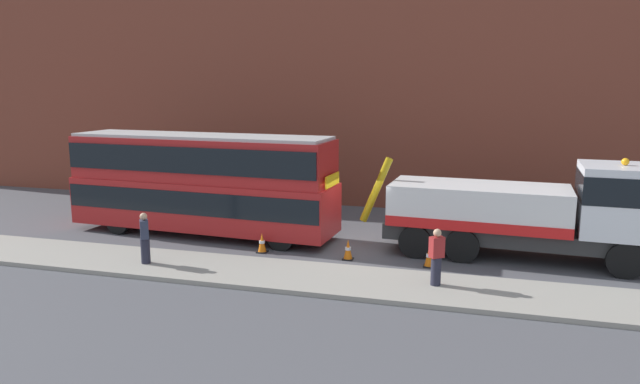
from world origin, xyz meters
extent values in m
plane|color=#4C4C51|center=(0.00, 0.00, 0.00)|extent=(120.00, 120.00, 0.00)
cube|color=gray|center=(0.00, -4.20, 0.07)|extent=(60.00, 2.80, 0.15)
cube|color=brown|center=(0.00, 7.61, 8.00)|extent=(60.00, 1.20, 16.00)
cube|color=#2D2D2D|center=(5.52, -0.02, 0.85)|extent=(9.12, 2.77, 0.55)
cube|color=silver|center=(8.71, -0.22, 2.28)|extent=(2.76, 2.76, 2.30)
cube|color=black|center=(8.71, -0.22, 2.73)|extent=(2.78, 2.78, 0.90)
cube|color=silver|center=(4.22, 0.06, 1.83)|extent=(6.25, 2.97, 1.40)
cube|color=red|center=(4.22, 0.06, 1.31)|extent=(6.25, 3.03, 0.36)
cylinder|color=#B79914|center=(0.52, 0.29, 2.13)|extent=(1.25, 0.36, 2.52)
sphere|color=orange|center=(8.71, -0.22, 3.55)|extent=(0.24, 0.24, 0.24)
cylinder|color=black|center=(8.88, 0.88, 0.58)|extent=(1.18, 0.41, 1.16)
cylinder|color=black|center=(8.74, -1.34, 0.58)|extent=(1.18, 0.41, 1.16)
cylinder|color=black|center=(3.89, 1.19, 0.58)|extent=(1.18, 0.41, 1.16)
cylinder|color=black|center=(3.75, -1.02, 0.58)|extent=(1.18, 0.41, 1.16)
cylinder|color=black|center=(2.29, 1.29, 0.58)|extent=(1.18, 0.41, 1.16)
cylinder|color=black|center=(2.16, -0.92, 0.58)|extent=(1.18, 0.41, 1.16)
cube|color=#AD1E1E|center=(-6.52, -0.02, 1.29)|extent=(11.13, 3.18, 1.90)
cube|color=#AD1E1E|center=(-6.52, -0.02, 3.09)|extent=(10.91, 3.07, 1.70)
cube|color=black|center=(-6.52, -0.02, 1.54)|extent=(11.03, 3.22, 0.90)
cube|color=black|center=(-6.52, -0.02, 3.19)|extent=(10.81, 3.21, 1.00)
cube|color=#B2B2B2|center=(-6.52, -0.02, 4.00)|extent=(10.68, 2.95, 0.12)
cube|color=yellow|center=(-1.01, -0.37, 2.54)|extent=(0.15, 1.50, 0.44)
cylinder|color=black|center=(-2.56, 0.81, 0.52)|extent=(1.06, 0.36, 1.04)
cylinder|color=black|center=(-2.69, -1.34, 0.52)|extent=(1.06, 0.36, 1.04)
cylinder|color=black|center=(-9.74, 1.26, 0.52)|extent=(1.06, 0.36, 1.04)
cylinder|color=black|center=(-9.88, -0.89, 0.52)|extent=(1.06, 0.36, 1.04)
cylinder|color=#232333|center=(-6.36, -4.45, 0.57)|extent=(0.42, 0.42, 0.85)
cube|color=#2D3347|center=(-6.36, -4.45, 1.31)|extent=(0.44, 0.48, 0.62)
sphere|color=tan|center=(-6.36, -4.45, 1.74)|extent=(0.24, 0.24, 0.24)
cylinder|color=#232333|center=(3.09, -4.00, 0.57)|extent=(0.42, 0.42, 0.85)
cube|color=maroon|center=(3.09, -4.00, 1.31)|extent=(0.48, 0.45, 0.62)
sphere|color=tan|center=(3.09, -4.00, 1.74)|extent=(0.24, 0.24, 0.24)
cone|color=orange|center=(-3.26, -1.79, 0.36)|extent=(0.32, 0.32, 0.72)
cylinder|color=white|center=(-3.26, -1.79, 0.40)|extent=(0.21, 0.21, 0.10)
cube|color=black|center=(-3.26, -1.79, 0.02)|extent=(0.36, 0.36, 0.04)
cone|color=orange|center=(-0.07, -1.79, 0.36)|extent=(0.32, 0.32, 0.72)
cylinder|color=white|center=(-0.07, -1.79, 0.40)|extent=(0.21, 0.21, 0.10)
cube|color=black|center=(-0.07, -1.79, 0.02)|extent=(0.36, 0.36, 0.04)
cone|color=orange|center=(2.72, -1.86, 0.36)|extent=(0.32, 0.32, 0.72)
cylinder|color=white|center=(2.72, -1.86, 0.40)|extent=(0.21, 0.21, 0.10)
cube|color=black|center=(2.72, -1.86, 0.02)|extent=(0.36, 0.36, 0.04)
camera|label=1|loc=(4.12, -20.38, 5.96)|focal=31.92mm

